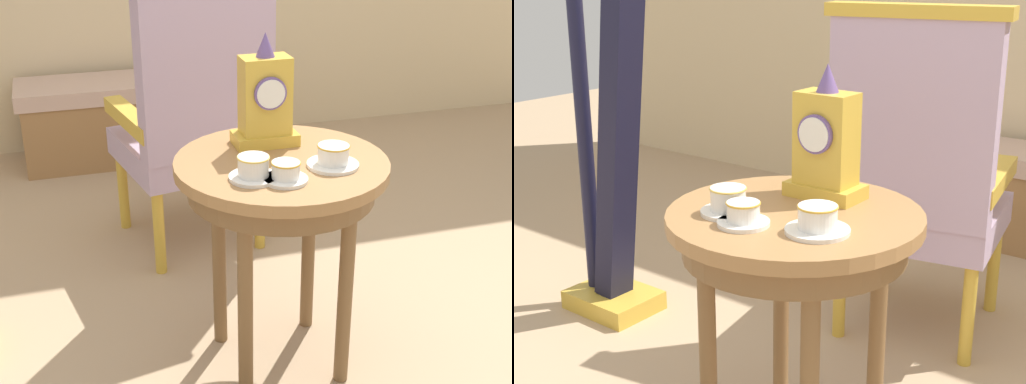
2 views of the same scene
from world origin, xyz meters
TOP-DOWN VIEW (x-y plane):
  - side_table at (0.03, 0.02)m, footprint 0.62×0.62m
  - teacup_left at (-0.09, -0.09)m, footprint 0.13×0.13m
  - teacup_right at (-0.01, -0.13)m, footprint 0.12×0.12m
  - teacup_center at (0.15, -0.07)m, footprint 0.15×0.15m
  - mantel_clock at (0.02, 0.16)m, footprint 0.19×0.11m
  - armchair at (-0.05, 0.83)m, footprint 0.63×0.62m
  - harp at (-0.99, 0.33)m, footprint 0.40×0.24m
  - window_bench at (-0.19, 1.95)m, footprint 1.14×0.40m

SIDE VIEW (x-z plane):
  - window_bench at x=-0.19m, z-range 0.00..0.44m
  - armchair at x=-0.05m, z-range 0.02..1.16m
  - side_table at x=0.03m, z-range 0.26..0.95m
  - harp at x=-0.99m, z-range -0.17..1.55m
  - teacup_right at x=-0.01m, z-range 0.69..0.74m
  - teacup_center at x=0.15m, z-range 0.69..0.75m
  - teacup_left at x=-0.09m, z-range 0.69..0.76m
  - mantel_clock at x=0.02m, z-range 0.66..1.00m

